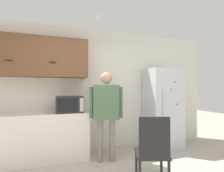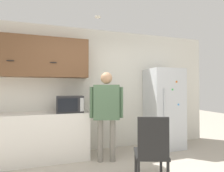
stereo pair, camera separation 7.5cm
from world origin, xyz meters
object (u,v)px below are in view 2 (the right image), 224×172
at_px(microwave, 70,104).
at_px(chair, 152,149).
at_px(person, 106,106).
at_px(refrigerator, 164,108).

height_order(microwave, chair, microwave).
height_order(person, refrigerator, refrigerator).
distance_m(microwave, person, 0.73).
distance_m(person, refrigerator, 1.54).
xyz_separation_m(refrigerator, chair, (-1.11, -1.37, -0.39)).
height_order(person, chair, person).
distance_m(person, chair, 1.18).
relative_size(person, refrigerator, 0.92).
distance_m(refrigerator, chair, 1.81).
bearing_deg(chair, refrigerator, -109.55).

